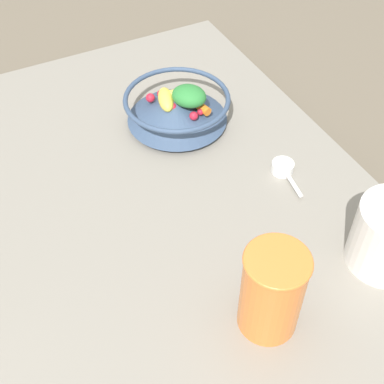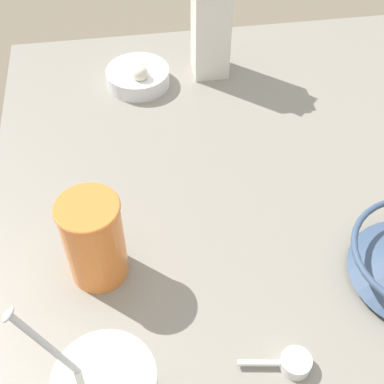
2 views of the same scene
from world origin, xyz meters
name	(u,v)px [view 2 (image 2 of 2)]	position (x,y,z in m)	size (l,w,h in m)	color
ground_plane	(271,187)	(0.00, 0.00, 0.00)	(6.00, 6.00, 0.00)	#665B4C
countertop	(272,181)	(0.00, 0.00, 0.02)	(1.00, 1.00, 0.04)	gray
milk_carton	(211,10)	(-0.06, 0.33, 0.18)	(0.07, 0.07, 0.29)	silver
drinking_cup	(94,239)	(-0.32, -0.16, 0.11)	(0.09, 0.09, 0.15)	orange
measuring_scoop	(292,363)	(-0.07, -0.36, 0.05)	(0.10, 0.04, 0.02)	white
garlic_bowl	(138,76)	(-0.22, 0.30, 0.06)	(0.13, 0.13, 0.06)	white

